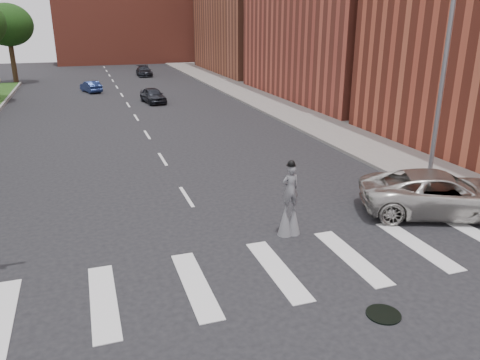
% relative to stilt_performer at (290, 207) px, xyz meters
% --- Properties ---
extents(ground_plane, '(160.00, 160.00, 0.00)m').
position_rel_stilt_performer_xyz_m(ground_plane, '(-2.66, -3.20, -1.06)').
color(ground_plane, black).
rests_on(ground_plane, ground).
extents(sidewalk_right, '(5.00, 90.00, 0.18)m').
position_rel_stilt_performer_xyz_m(sidewalk_right, '(9.84, 21.80, -0.97)').
color(sidewalk_right, slate).
rests_on(sidewalk_right, ground).
extents(manhole, '(0.90, 0.90, 0.04)m').
position_rel_stilt_performer_xyz_m(manhole, '(0.34, -5.20, -1.04)').
color(manhole, black).
rests_on(manhole, ground).
extents(building_backdrop, '(26.00, 14.00, 18.00)m').
position_rel_stilt_performer_xyz_m(building_backdrop, '(3.34, 74.80, 7.94)').
color(building_backdrop, '#A04432').
rests_on(building_backdrop, ground).
extents(streetlight, '(2.05, 0.20, 9.00)m').
position_rel_stilt_performer_xyz_m(streetlight, '(8.24, 2.80, 3.84)').
color(streetlight, slate).
rests_on(streetlight, ground).
extents(stilt_performer, '(0.84, 0.53, 2.76)m').
position_rel_stilt_performer_xyz_m(stilt_performer, '(0.00, 0.00, 0.00)').
color(stilt_performer, '#322214').
rests_on(stilt_performer, ground).
extents(suv_crossing, '(6.72, 4.94, 1.70)m').
position_rel_stilt_performer_xyz_m(suv_crossing, '(6.34, -0.20, -0.21)').
color(suv_crossing, '#B1AFA8').
rests_on(suv_crossing, ground).
extents(car_near, '(2.18, 4.19, 1.36)m').
position_rel_stilt_performer_xyz_m(car_near, '(-0.36, 29.10, -0.38)').
color(car_near, black).
rests_on(car_near, ground).
extents(car_mid, '(2.25, 3.74, 1.16)m').
position_rel_stilt_performer_xyz_m(car_mid, '(-5.50, 37.71, -0.48)').
color(car_mid, navy).
rests_on(car_mid, ground).
extents(car_far, '(1.88, 4.51, 1.30)m').
position_rel_stilt_performer_xyz_m(car_far, '(1.72, 50.50, -0.41)').
color(car_far, black).
rests_on(car_far, ground).
extents(tree_7, '(5.59, 5.59, 8.98)m').
position_rel_stilt_performer_xyz_m(tree_7, '(-13.67, 47.76, 5.51)').
color(tree_7, '#322214').
rests_on(tree_7, ground).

